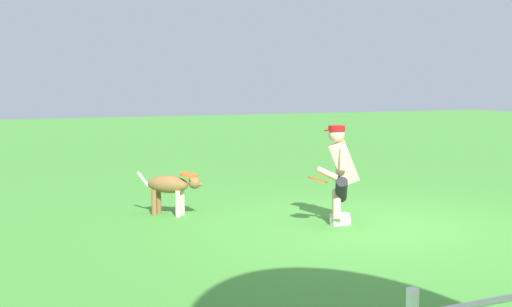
# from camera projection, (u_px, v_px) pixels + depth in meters

# --- Properties ---
(ground_plane) EXTENTS (60.00, 60.00, 0.00)m
(ground_plane) POSITION_uv_depth(u_px,v_px,m) (372.00, 228.00, 8.31)
(ground_plane) COLOR #438F34
(person) EXTENTS (0.71, 0.63, 1.29)m
(person) POSITION_uv_depth(u_px,v_px,m) (341.00, 171.00, 8.52)
(person) COLOR silver
(person) RESTS_ON ground_plane
(dog) EXTENTS (0.80, 0.73, 0.60)m
(dog) POSITION_uv_depth(u_px,v_px,m) (171.00, 186.00, 9.05)
(dog) COLOR brown
(dog) RESTS_ON ground_plane
(frisbee_flying) EXTENTS (0.34, 0.34, 0.07)m
(frisbee_flying) POSITION_uv_depth(u_px,v_px,m) (189.00, 175.00, 8.98)
(frisbee_flying) COLOR #E45719
(frisbee_held) EXTENTS (0.36, 0.37, 0.13)m
(frisbee_held) POSITION_uv_depth(u_px,v_px,m) (318.00, 180.00, 8.32)
(frisbee_held) COLOR #ED4714
(frisbee_held) RESTS_ON person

